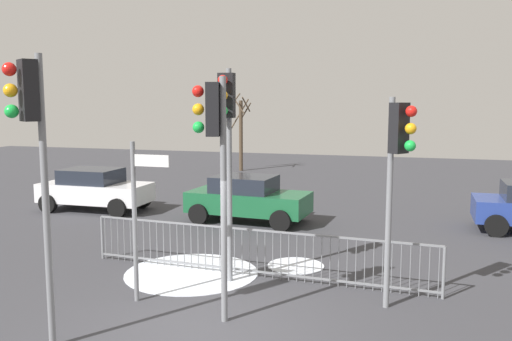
# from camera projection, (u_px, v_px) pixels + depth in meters

# --- Properties ---
(ground_plane) EXTENTS (60.00, 60.00, 0.00)m
(ground_plane) POSITION_uv_depth(u_px,v_px,m) (206.00, 328.00, 9.25)
(ground_plane) COLOR #38383D
(traffic_light_mid_right) EXTENTS (0.33, 0.57, 4.50)m
(traffic_light_mid_right) POSITION_uv_depth(u_px,v_px,m) (227.00, 128.00, 11.07)
(traffic_light_mid_right) COLOR slate
(traffic_light_mid_right) RESTS_ON ground
(traffic_light_rear_left) EXTENTS (0.49, 0.44, 3.91)m
(traffic_light_rear_left) POSITION_uv_depth(u_px,v_px,m) (397.00, 156.00, 9.70)
(traffic_light_rear_left) COLOR slate
(traffic_light_rear_left) RESTS_ON ground
(traffic_light_mid_left) EXTENTS (0.56, 0.36, 4.25)m
(traffic_light_mid_left) POSITION_uv_depth(u_px,v_px,m) (214.00, 144.00, 9.15)
(traffic_light_mid_left) COLOR slate
(traffic_light_mid_left) RESTS_ON ground
(traffic_light_foreground_right) EXTENTS (0.44, 0.49, 4.54)m
(traffic_light_foreground_right) POSITION_uv_depth(u_px,v_px,m) (32.00, 136.00, 8.06)
(traffic_light_foreground_right) COLOR slate
(traffic_light_foreground_right) RESTS_ON ground
(direction_sign_post) EXTENTS (0.79, 0.09, 3.09)m
(direction_sign_post) POSITION_uv_depth(u_px,v_px,m) (137.00, 213.00, 10.27)
(direction_sign_post) COLOR slate
(direction_sign_post) RESTS_ON ground
(pedestrian_guard_railing) EXTENTS (7.95, 0.57, 1.07)m
(pedestrian_guard_railing) POSITION_uv_depth(u_px,v_px,m) (254.00, 252.00, 11.89)
(pedestrian_guard_railing) COLOR slate
(pedestrian_guard_railing) RESTS_ON ground
(car_green_near) EXTENTS (3.91, 2.16, 1.47)m
(car_green_near) POSITION_uv_depth(u_px,v_px,m) (248.00, 198.00, 17.27)
(car_green_near) COLOR #195933
(car_green_near) RESTS_ON ground
(car_white_far) EXTENTS (3.81, 1.94, 1.47)m
(car_white_far) POSITION_uv_depth(u_px,v_px,m) (95.00, 189.00, 19.09)
(car_white_far) COLOR silver
(car_white_far) RESTS_ON ground
(bare_tree_centre) EXTENTS (1.40, 1.60, 4.65)m
(bare_tree_centre) POSITION_uv_depth(u_px,v_px,m) (240.00, 130.00, 29.74)
(bare_tree_centre) COLOR #473828
(bare_tree_centre) RESTS_ON ground
(snow_patch_kerb) EXTENTS (2.99, 2.99, 0.01)m
(snow_patch_kerb) POSITION_uv_depth(u_px,v_px,m) (192.00, 273.00, 12.19)
(snow_patch_kerb) COLOR silver
(snow_patch_kerb) RESTS_ON ground
(snow_patch_island) EXTENTS (1.33, 1.33, 0.01)m
(snow_patch_island) POSITION_uv_depth(u_px,v_px,m) (296.00, 266.00, 12.72)
(snow_patch_island) COLOR silver
(snow_patch_island) RESTS_ON ground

